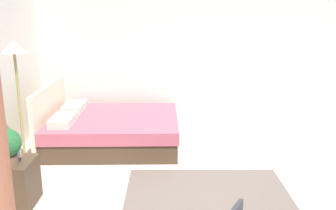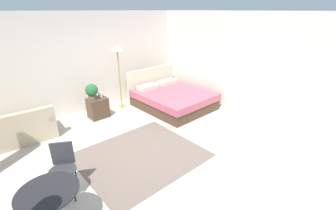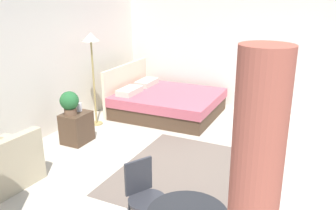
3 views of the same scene
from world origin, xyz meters
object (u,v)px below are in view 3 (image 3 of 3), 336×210
potted_plant (69,102)px  vase (79,107)px  floor_lamp (91,48)px  bed (165,102)px  cafe_chair_near_window (143,191)px  nightstand (77,128)px

potted_plant → vase: 0.27m
potted_plant → floor_lamp: 1.23m
bed → cafe_chair_near_window: size_ratio=2.47×
potted_plant → vase: bearing=-1.1°
nightstand → floor_lamp: 1.52m
bed → potted_plant: bed is taller
potted_plant → vase: (0.22, -0.00, -0.15)m
floor_lamp → vase: bearing=-164.4°
bed → potted_plant: 2.28m
floor_lamp → nightstand: bearing=-165.4°
floor_lamp → cafe_chair_near_window: size_ratio=2.10×
bed → cafe_chair_near_window: bed is taller
nightstand → vase: (0.12, 0.02, 0.34)m
bed → floor_lamp: bearing=139.0°
vase → potted_plant: bearing=178.9°
bed → floor_lamp: 1.96m
cafe_chair_near_window → vase: bearing=52.3°
nightstand → potted_plant: potted_plant is taller
nightstand → vase: 0.36m
bed → potted_plant: (-2.08, 0.79, 0.50)m
nightstand → cafe_chair_near_window: bearing=-126.0°
vase → cafe_chair_near_window: cafe_chair_near_window is taller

